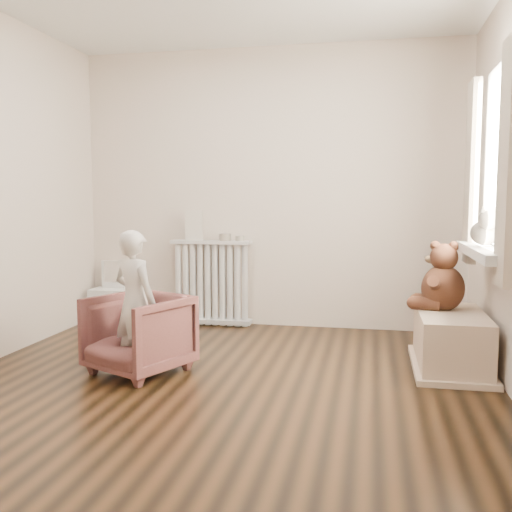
% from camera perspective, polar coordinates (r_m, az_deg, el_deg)
% --- Properties ---
extents(floor, '(3.60, 3.60, 0.01)m').
position_cam_1_polar(floor, '(3.82, -3.65, -12.67)').
color(floor, black).
rests_on(floor, ground).
extents(back_wall, '(3.60, 0.02, 2.60)m').
position_cam_1_polar(back_wall, '(5.38, 1.33, 6.76)').
color(back_wall, silver).
rests_on(back_wall, ground).
extents(front_wall, '(3.60, 0.02, 2.60)m').
position_cam_1_polar(front_wall, '(1.95, -18.07, 8.22)').
color(front_wall, silver).
rests_on(front_wall, ground).
extents(window, '(0.03, 0.90, 1.10)m').
position_cam_1_polar(window, '(3.89, 23.77, 8.87)').
color(window, white).
rests_on(window, right_wall).
extents(window_sill, '(0.22, 1.10, 0.06)m').
position_cam_1_polar(window_sill, '(3.88, 22.12, 0.36)').
color(window_sill, silver).
rests_on(window_sill, right_wall).
extents(curtain_left, '(0.06, 0.26, 1.30)m').
position_cam_1_polar(curtain_left, '(3.30, 23.93, 8.46)').
color(curtain_left, beige).
rests_on(curtain_left, right_wall).
extents(curtain_right, '(0.06, 0.26, 1.30)m').
position_cam_1_polar(curtain_right, '(4.42, 20.77, 7.77)').
color(curtain_right, beige).
rests_on(curtain_right, right_wall).
extents(radiator, '(0.77, 0.15, 0.81)m').
position_cam_1_polar(radiator, '(5.45, -4.49, -2.87)').
color(radiator, silver).
rests_on(radiator, floor).
extents(paper_doll, '(0.17, 0.02, 0.28)m').
position_cam_1_polar(paper_doll, '(5.44, -6.21, 3.07)').
color(paper_doll, beige).
rests_on(paper_doll, radiator).
extents(tin_a, '(0.11, 0.11, 0.07)m').
position_cam_1_polar(tin_a, '(5.36, -3.11, 1.89)').
color(tin_a, '#A59E8C').
rests_on(tin_a, radiator).
extents(tin_b, '(0.08, 0.08, 0.05)m').
position_cam_1_polar(tin_b, '(5.33, -1.64, 1.78)').
color(tin_b, '#A59E8C').
rests_on(tin_b, radiator).
extents(toy_vanity, '(0.38, 0.27, 0.59)m').
position_cam_1_polar(toy_vanity, '(5.80, -14.26, -3.66)').
color(toy_vanity, silver).
rests_on(toy_vanity, floor).
extents(armchair, '(0.78, 0.79, 0.55)m').
position_cam_1_polar(armchair, '(4.06, -11.65, -7.64)').
color(armchair, brown).
rests_on(armchair, floor).
extents(child, '(0.42, 0.36, 0.98)m').
position_cam_1_polar(child, '(3.96, -12.01, -4.50)').
color(child, silver).
rests_on(child, armchair).
extents(toy_bench, '(0.46, 0.86, 0.40)m').
position_cam_1_polar(toy_bench, '(4.31, 18.92, -8.04)').
color(toy_bench, beige).
rests_on(toy_bench, floor).
extents(teddy_bear, '(0.45, 0.38, 0.49)m').
position_cam_1_polar(teddy_bear, '(4.34, 18.24, -1.63)').
color(teddy_bear, '#361B10').
rests_on(teddy_bear, toy_bench).
extents(plush_cat, '(0.21, 0.31, 0.24)m').
position_cam_1_polar(plush_cat, '(3.92, 21.90, 2.33)').
color(plush_cat, '#6C655D').
rests_on(plush_cat, window_sill).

